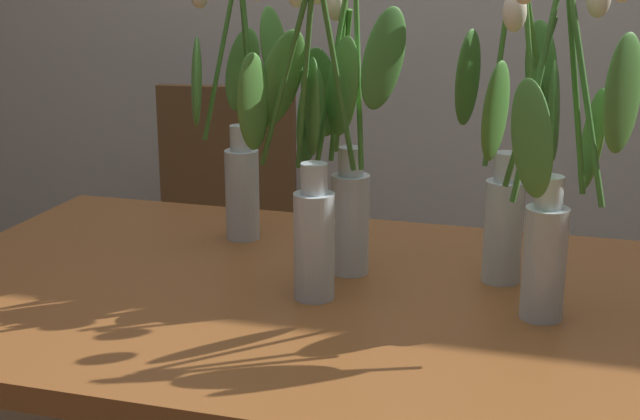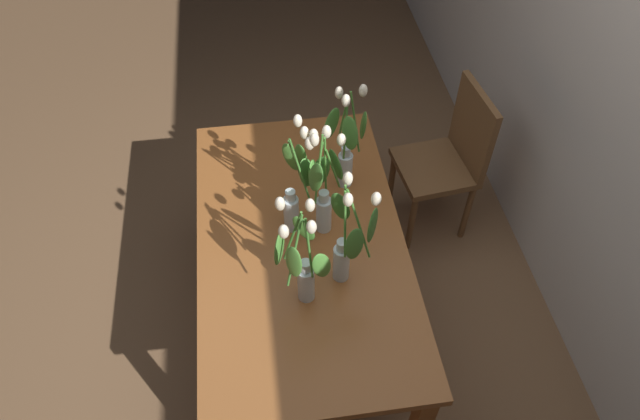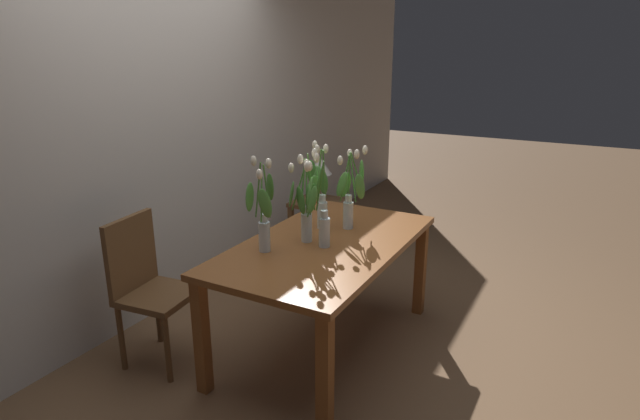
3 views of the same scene
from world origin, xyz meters
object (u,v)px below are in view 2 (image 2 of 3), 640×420
object	(u,v)px
tulip_vase_0	(347,244)
dining_chair	(450,156)
dining_table	(301,252)
tulip_vase_4	(303,264)
tulip_vase_1	(322,190)
tulip_vase_2	(296,190)
tulip_vase_3	(346,149)

from	to	relation	value
tulip_vase_0	dining_chair	size ratio (longest dim) A/B	0.61
dining_table	tulip_vase_4	size ratio (longest dim) A/B	2.90
tulip_vase_1	dining_table	bearing A→B (deg)	-58.01
tulip_vase_4	dining_chair	xyz separation A→B (m)	(-0.93, 0.92, -0.44)
tulip_vase_2	tulip_vase_3	world-z (taller)	tulip_vase_3
tulip_vase_2	dining_chair	distance (m)	1.13
dining_table	tulip_vase_0	world-z (taller)	tulip_vase_0
tulip_vase_1	tulip_vase_2	bearing A→B (deg)	-105.85
dining_table	tulip_vase_4	xyz separation A→B (m)	(0.30, -0.02, 0.32)
tulip_vase_0	dining_chair	distance (m)	1.21
dining_table	tulip_vase_2	bearing A→B (deg)	-176.97
dining_chair	dining_table	bearing A→B (deg)	-54.60
tulip_vase_2	tulip_vase_3	size ratio (longest dim) A/B	0.99
dining_table	tulip_vase_3	world-z (taller)	tulip_vase_3
tulip_vase_2	tulip_vase_4	distance (m)	0.39
dining_table	tulip_vase_0	size ratio (longest dim) A/B	2.82
dining_table	tulip_vase_3	size ratio (longest dim) A/B	2.82
tulip_vase_1	dining_chair	size ratio (longest dim) A/B	0.63
tulip_vase_4	dining_chair	size ratio (longest dim) A/B	0.59
tulip_vase_0	tulip_vase_3	size ratio (longest dim) A/B	1.00
tulip_vase_1	tulip_vase_4	world-z (taller)	tulip_vase_1
dining_table	tulip_vase_2	size ratio (longest dim) A/B	2.86
tulip_vase_1	dining_chair	world-z (taller)	tulip_vase_1
tulip_vase_2	tulip_vase_4	bearing A→B (deg)	-2.57
tulip_vase_1	tulip_vase_2	xyz separation A→B (m)	(-0.03, -0.11, -0.02)
tulip_vase_1	tulip_vase_3	size ratio (longest dim) A/B	1.03
tulip_vase_3	dining_chair	world-z (taller)	tulip_vase_3
dining_table	tulip_vase_1	bearing A→B (deg)	121.99
tulip_vase_0	tulip_vase_1	size ratio (longest dim) A/B	0.97
tulip_vase_0	tulip_vase_3	world-z (taller)	same
dining_table	tulip_vase_3	bearing A→B (deg)	141.38
tulip_vase_2	dining_table	bearing A→B (deg)	3.03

